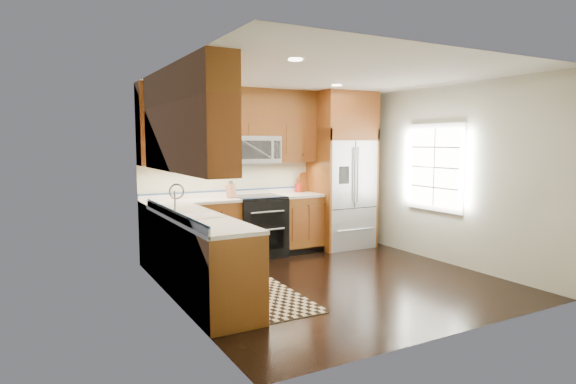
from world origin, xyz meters
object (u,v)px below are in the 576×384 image
rug (264,299)px  refrigerator (342,170)px  range (258,226)px  knife_block (231,191)px  utensil_crock (298,186)px

rug → refrigerator: bearing=39.2°
range → knife_block: size_ratio=3.64×
rug → utensil_crock: (1.69, 2.16, 1.04)m
utensil_crock → refrigerator: bearing=-22.6°
range → rug: 2.13m
refrigerator → utensil_crock: (-0.69, 0.29, -0.26)m
rug → knife_block: knife_block is taller
refrigerator → utensil_crock: refrigerator is taller
range → rug: size_ratio=0.66×
range → utensil_crock: size_ratio=3.05×
refrigerator → rug: 3.30m
range → knife_block: knife_block is taller
refrigerator → utensil_crock: bearing=157.4°
refrigerator → knife_block: refrigerator is taller
utensil_crock → knife_block: bearing=-170.2°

